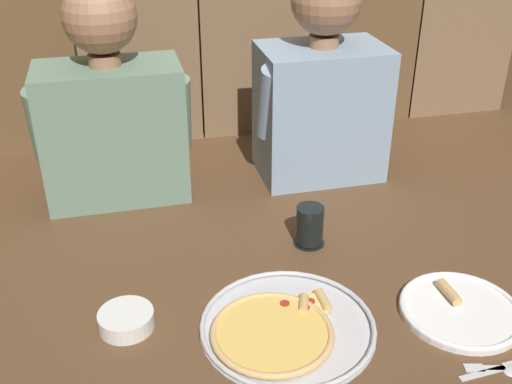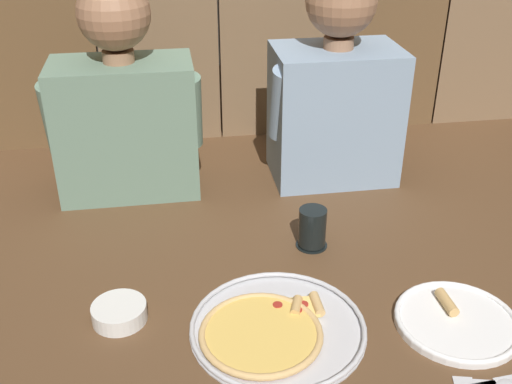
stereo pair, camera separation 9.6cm
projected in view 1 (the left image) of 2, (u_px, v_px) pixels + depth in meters
The scene contains 9 objects.
ground_plane at pixel (266, 287), 1.32m from camera, with size 3.20×3.20×0.00m, color brown.
pizza_tray at pixel (282, 328), 1.19m from camera, with size 0.35×0.35×0.03m.
dinner_plate at pixel (460, 310), 1.24m from camera, with size 0.24×0.24×0.03m.
drinking_glass at pixel (310, 226), 1.45m from camera, with size 0.08×0.08×0.10m.
dipping_bowl at pixel (126, 319), 1.20m from camera, with size 0.11×0.11×0.04m.
table_fork at pixel (496, 368), 1.11m from camera, with size 0.13×0.05×0.01m.
table_knife at pixel (498, 369), 1.11m from camera, with size 0.16×0.03×0.01m.
diner_left at pixel (110, 102), 1.56m from camera, with size 0.40×0.20×0.58m.
diner_right at pixel (322, 83), 1.67m from camera, with size 0.38×0.23×0.59m.
Camera 1 is at (-0.27, -1.02, 0.82)m, focal length 42.89 mm.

